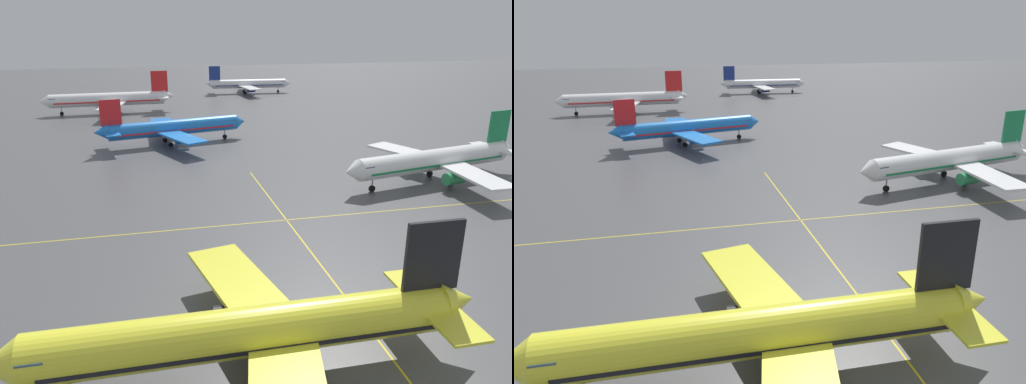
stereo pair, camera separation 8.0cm
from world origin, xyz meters
TOP-DOWN VIEW (x-y plane):
  - airliner_front_gate at (-12.24, 7.25)m, footprint 40.06×34.68m
  - airliner_second_row at (31.35, 50.71)m, footprint 38.34×32.60m
  - airliner_third_row at (-12.74, 90.71)m, footprint 36.45×30.95m
  - airliner_far_left_stand at (-29.03, 136.44)m, footprint 40.89×35.31m
  - airliner_far_right_stand at (22.71, 171.09)m, footprint 34.68×29.86m
  - taxiway_markings at (0.00, 18.56)m, footprint 111.98×90.48m

SIDE VIEW (x-z plane):
  - taxiway_markings at x=0.00m, z-range 0.00..0.01m
  - airliner_far_right_stand at x=22.71m, z-range -1.71..9.07m
  - airliner_third_row at x=-12.74m, z-range -1.81..9.59m
  - airliner_second_row at x=31.35m, z-range -1.90..10.07m
  - airliner_front_gate at x=-12.24m, z-range -1.98..10.51m
  - airliner_far_left_stand at x=-29.03m, z-range -2.02..10.71m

